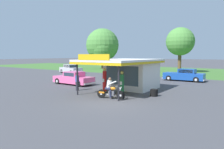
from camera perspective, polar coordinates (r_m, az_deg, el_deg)
The scene contains 15 objects.
ground_plane at distance 14.25m, azimuth 0.25°, elevation -7.68°, with size 300.00×300.00×0.00m, color #424247.
grass_verge_strip at distance 42.28m, azimuth 24.07°, elevation 0.55°, with size 120.00×24.00×0.01m, color #3D6B2D.
service_station_kiosk at distance 19.68m, azimuth 4.83°, elevation 0.80°, with size 4.87×7.92×3.27m.
gas_pump_nearside at distance 17.96m, azimuth -2.05°, elevation -1.82°, with size 0.44×0.44×2.11m.
gas_pump_offside at distance 16.98m, azimuth 2.74°, elevation -2.58°, with size 0.44×0.44×1.91m.
motorcycle_with_rider at distance 15.33m, azimuth -0.44°, elevation -4.25°, with size 2.17×0.74×1.58m.
featured_classic_sedan at distance 23.16m, azimuth -10.48°, elevation -1.10°, with size 4.98×1.96×1.41m.
parked_car_back_row_centre at distance 37.31m, azimuth -11.26°, elevation 1.42°, with size 5.32×2.91×1.55m.
parked_car_back_row_centre_right at distance 27.34m, azimuth 19.14°, elevation -0.23°, with size 5.04×1.96×1.51m.
parked_car_back_row_far_left at distance 35.67m, azimuth 2.30°, elevation 1.29°, with size 5.51×2.76×1.48m.
bystander_admiring_sedan at distance 19.12m, azimuth -9.50°, elevation -1.83°, with size 0.35×0.35×1.59m.
bystander_chatting_near_pumps at distance 27.02m, azimuth 8.98°, elevation 0.12°, with size 0.34×0.34×1.49m.
tree_oak_centre at distance 48.43m, azimuth -2.62°, elevation 7.82°, with size 7.54×7.54×9.28m.
tree_oak_left at distance 40.24m, azimuth 18.13°, elevation 8.52°, with size 5.10×5.10×8.20m.
spare_tire_stack at distance 16.68m, azimuth 11.40°, elevation -4.92°, with size 0.60×0.60×0.54m.
Camera 1 is at (7.90, -11.41, 3.22)m, focal length 33.45 mm.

